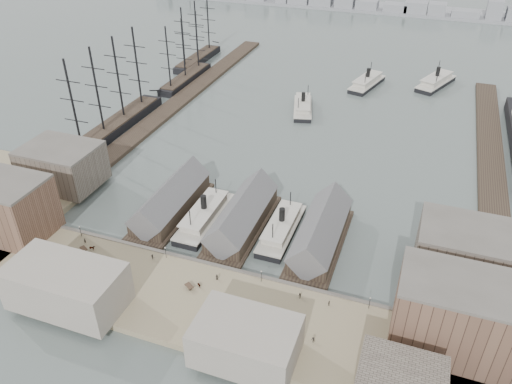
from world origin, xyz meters
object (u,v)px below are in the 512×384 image
at_px(ferry_docked_west, 205,215).
at_px(horse_cart_left, 90,248).
at_px(horse_cart_center, 195,286).
at_px(horse_cart_right, 224,318).
at_px(tram, 403,342).

xyz_separation_m(ferry_docked_west, horse_cart_left, (-25.12, -27.57, 0.29)).
bearing_deg(horse_cart_center, horse_cart_right, -92.94).
distance_m(ferry_docked_west, horse_cart_right, 46.13).
height_order(horse_cart_left, horse_cart_center, horse_cart_left).
bearing_deg(ferry_docked_west, horse_cart_center, -69.51).
distance_m(horse_cart_left, horse_cart_center, 36.98).
relative_size(horse_cart_left, horse_cart_right, 1.00).
bearing_deg(horse_cart_left, horse_cart_right, -74.07).
height_order(tram, horse_cart_right, tram).
height_order(ferry_docked_west, horse_cart_center, ferry_docked_west).
xyz_separation_m(tram, horse_cart_left, (-92.72, 5.30, -1.18)).
bearing_deg(horse_cart_right, horse_cart_left, 95.59).
height_order(horse_cart_center, horse_cart_right, horse_cart_right).
bearing_deg(horse_cart_left, ferry_docked_west, -12.64).
xyz_separation_m(ferry_docked_west, horse_cart_right, (23.75, -39.55, 0.22)).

